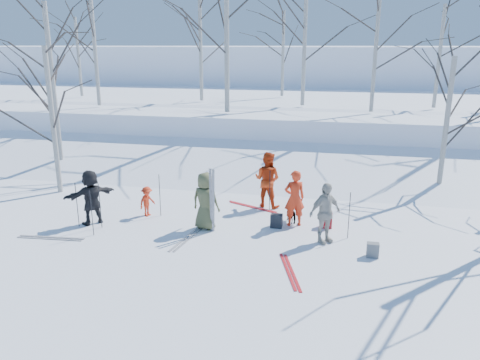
% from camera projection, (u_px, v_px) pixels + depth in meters
% --- Properties ---
extents(ground, '(120.00, 120.00, 0.00)m').
position_uv_depth(ground, '(229.00, 240.00, 12.85)').
color(ground, white).
rests_on(ground, ground).
extents(snow_ramp, '(70.00, 9.49, 4.12)m').
position_uv_depth(snow_ramp, '(268.00, 170.00, 19.38)').
color(snow_ramp, white).
rests_on(snow_ramp, ground).
extents(snow_plateau, '(70.00, 18.00, 2.20)m').
position_uv_depth(snow_plateau, '(293.00, 116.00, 28.54)').
color(snow_plateau, white).
rests_on(snow_plateau, ground).
extents(far_hill, '(90.00, 30.00, 6.00)m').
position_uv_depth(far_hill, '(315.00, 77.00, 47.97)').
color(far_hill, white).
rests_on(far_hill, ground).
extents(skier_olive_center, '(0.91, 0.69, 1.69)m').
position_uv_depth(skier_olive_center, '(205.00, 201.00, 13.45)').
color(skier_olive_center, '#494E2F').
rests_on(skier_olive_center, ground).
extents(skier_red_north, '(0.71, 0.59, 1.69)m').
position_uv_depth(skier_red_north, '(294.00, 198.00, 13.69)').
color(skier_red_north, red).
rests_on(skier_red_north, ground).
extents(skier_redor_behind, '(1.05, 0.91, 1.85)m').
position_uv_depth(skier_redor_behind, '(267.00, 180.00, 15.29)').
color(skier_redor_behind, '#BE330E').
rests_on(skier_redor_behind, ground).
extents(skier_red_seated, '(0.55, 0.70, 0.95)m').
position_uv_depth(skier_red_seated, '(147.00, 201.00, 14.57)').
color(skier_red_seated, red).
rests_on(skier_red_seated, ground).
extents(skier_cream_east, '(1.02, 0.95, 1.68)m').
position_uv_depth(skier_cream_east, '(325.00, 213.00, 12.50)').
color(skier_cream_east, beige).
rests_on(skier_cream_east, ground).
extents(skier_grey_west, '(1.38, 1.48, 1.66)m').
position_uv_depth(skier_grey_west, '(91.00, 197.00, 13.84)').
color(skier_grey_west, black).
rests_on(skier_grey_west, ground).
extents(dog, '(0.57, 0.67, 0.52)m').
position_uv_depth(dog, '(292.00, 214.00, 14.13)').
color(dog, black).
rests_on(dog, ground).
extents(upright_ski_left, '(0.09, 0.16, 1.90)m').
position_uv_depth(upright_ski_left, '(211.00, 200.00, 13.18)').
color(upright_ski_left, silver).
rests_on(upright_ski_left, ground).
extents(upright_ski_right, '(0.15, 0.23, 1.89)m').
position_uv_depth(upright_ski_right, '(213.00, 201.00, 13.12)').
color(upright_ski_right, silver).
rests_on(upright_ski_right, ground).
extents(ski_pair_a, '(0.50, 1.93, 0.02)m').
position_uv_depth(ski_pair_a, '(51.00, 238.00, 12.97)').
color(ski_pair_a, silver).
rests_on(ski_pair_a, ground).
extents(ski_pair_b, '(1.27, 2.01, 0.02)m').
position_uv_depth(ski_pair_b, '(290.00, 272.00, 11.06)').
color(ski_pair_b, red).
rests_on(ski_pair_b, ground).
extents(ski_pair_c, '(1.63, 2.05, 0.02)m').
position_uv_depth(ski_pair_c, '(253.00, 207.00, 15.45)').
color(ski_pair_c, red).
rests_on(ski_pair_c, ground).
extents(ski_pair_d, '(0.74, 1.96, 0.02)m').
position_uv_depth(ski_pair_d, '(187.00, 238.00, 12.96)').
color(ski_pair_d, silver).
rests_on(ski_pair_d, ground).
extents(ski_pole_a, '(0.02, 0.02, 1.34)m').
position_uv_depth(ski_pole_a, '(270.00, 191.00, 14.97)').
color(ski_pole_a, black).
rests_on(ski_pole_a, ground).
extents(ski_pole_b, '(0.02, 0.02, 1.34)m').
position_uv_depth(ski_pole_b, '(92.00, 213.00, 13.01)').
color(ski_pole_b, black).
rests_on(ski_pole_b, ground).
extents(ski_pole_c, '(0.02, 0.02, 1.34)m').
position_uv_depth(ski_pole_c, '(160.00, 195.00, 14.52)').
color(ski_pole_c, black).
rests_on(ski_pole_c, ground).
extents(ski_pole_d, '(0.02, 0.02, 1.34)m').
position_uv_depth(ski_pole_d, '(100.00, 206.00, 13.56)').
color(ski_pole_d, black).
rests_on(ski_pole_d, ground).
extents(ski_pole_e, '(0.02, 0.02, 1.34)m').
position_uv_depth(ski_pole_e, '(77.00, 205.00, 13.67)').
color(ski_pole_e, black).
rests_on(ski_pole_e, ground).
extents(ski_pole_f, '(0.02, 0.02, 1.34)m').
position_uv_depth(ski_pole_f, '(349.00, 215.00, 12.81)').
color(ski_pole_f, black).
rests_on(ski_pole_f, ground).
extents(backpack_red, '(0.32, 0.22, 0.42)m').
position_uv_depth(backpack_red, '(327.00, 221.00, 13.70)').
color(backpack_red, maroon).
rests_on(backpack_red, ground).
extents(backpack_grey, '(0.30, 0.20, 0.38)m').
position_uv_depth(backpack_grey, '(373.00, 250.00, 11.78)').
color(backpack_grey, '#595C60').
rests_on(backpack_grey, ground).
extents(backpack_dark, '(0.34, 0.24, 0.40)m').
position_uv_depth(backpack_dark, '(276.00, 221.00, 13.71)').
color(backpack_dark, black).
rests_on(backpack_dark, ground).
extents(birch_plateau_b, '(4.35, 4.35, 5.35)m').
position_uv_depth(birch_plateau_b, '(376.00, 51.00, 20.83)').
color(birch_plateau_b, silver).
rests_on(birch_plateau_b, snow_plateau).
extents(birch_plateau_c, '(5.72, 5.72, 7.31)m').
position_uv_depth(birch_plateau_c, '(227.00, 28.00, 20.46)').
color(birch_plateau_c, silver).
rests_on(birch_plateau_c, snow_plateau).
extents(birch_plateau_d, '(4.95, 4.95, 6.21)m').
position_uv_depth(birch_plateau_d, '(305.00, 42.00, 22.97)').
color(birch_plateau_d, silver).
rests_on(birch_plateau_d, snow_plateau).
extents(birch_plateau_e, '(4.51, 4.51, 5.59)m').
position_uv_depth(birch_plateau_e, '(95.00, 48.00, 23.00)').
color(birch_plateau_e, silver).
rests_on(birch_plateau_e, snow_plateau).
extents(birch_plateau_g, '(4.00, 4.00, 4.86)m').
position_uv_depth(birch_plateau_g, '(283.00, 54.00, 27.47)').
color(birch_plateau_g, silver).
rests_on(birch_plateau_g, snow_plateau).
extents(birch_plateau_h, '(3.95, 3.95, 4.79)m').
position_uv_depth(birch_plateau_h, '(439.00, 57.00, 22.27)').
color(birch_plateau_h, silver).
rests_on(birch_plateau_h, snow_plateau).
extents(birch_plateau_i, '(4.52, 4.52, 5.61)m').
position_uv_depth(birch_plateau_i, '(201.00, 48.00, 25.14)').
color(birch_plateau_i, silver).
rests_on(birch_plateau_i, snow_plateau).
extents(birch_plateau_j, '(3.76, 3.76, 4.51)m').
position_uv_depth(birch_plateau_j, '(78.00, 57.00, 27.52)').
color(birch_plateau_j, silver).
rests_on(birch_plateau_j, snow_plateau).
extents(birch_edge_a, '(4.20, 4.20, 5.15)m').
position_uv_depth(birch_edge_a, '(53.00, 122.00, 16.37)').
color(birch_edge_a, silver).
rests_on(birch_edge_a, ground).
extents(birch_edge_d, '(5.36, 5.36, 6.80)m').
position_uv_depth(birch_edge_d, '(53.00, 90.00, 19.05)').
color(birch_edge_d, silver).
rests_on(birch_edge_d, ground).
extents(birch_edge_e, '(3.97, 3.97, 4.81)m').
position_uv_depth(birch_edge_e, '(446.00, 128.00, 16.10)').
color(birch_edge_e, silver).
rests_on(birch_edge_e, ground).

